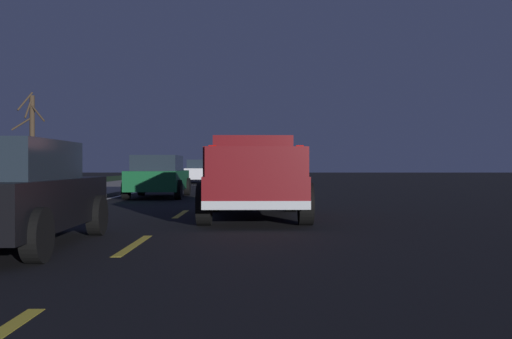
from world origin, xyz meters
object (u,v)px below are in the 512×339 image
at_px(sedan_black, 8,193).
at_px(sedan_white, 200,171).
at_px(pickup_truck, 253,177).
at_px(bare_tree_far, 32,138).
at_px(sedan_green, 158,176).

bearing_deg(sedan_black, sedan_white, 0.13).
bearing_deg(pickup_truck, bare_tree_far, 31.96).
height_order(pickup_truck, bare_tree_far, bare_tree_far).
bearing_deg(sedan_green, bare_tree_far, 37.99).
bearing_deg(sedan_black, bare_tree_far, 19.21).
bearing_deg(sedan_green, pickup_truck, -157.38).
relative_size(sedan_green, sedan_black, 1.00).
relative_size(sedan_green, bare_tree_far, 0.85).
distance_m(sedan_green, sedan_black, 13.83).
xyz_separation_m(sedan_white, bare_tree_far, (-7.07, 8.62, 1.91)).
distance_m(sedan_white, sedan_green, 18.19).
relative_size(pickup_truck, sedan_green, 1.24).
xyz_separation_m(pickup_truck, bare_tree_far, (19.55, 12.20, 1.79)).
height_order(sedan_white, bare_tree_far, bare_tree_far).
bearing_deg(pickup_truck, sedan_black, 147.08).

